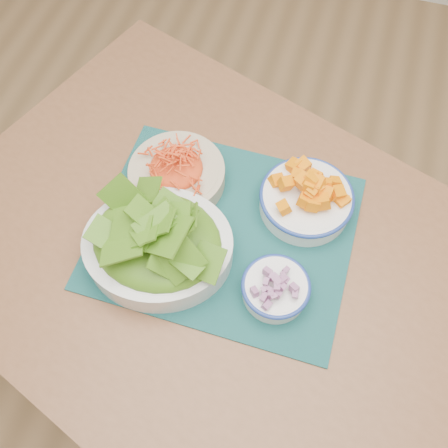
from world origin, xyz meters
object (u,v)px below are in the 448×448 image
at_px(carrot_bowl, 177,171).
at_px(squash_bowl, 307,195).
at_px(placemat, 224,232).
at_px(lettuce_bowl, 157,241).
at_px(table, 239,285).
at_px(onion_bowl, 276,287).

height_order(carrot_bowl, squash_bowl, squash_bowl).
bearing_deg(carrot_bowl, placemat, -34.24).
xyz_separation_m(carrot_bowl, lettuce_bowl, (0.02, -0.17, 0.02)).
xyz_separation_m(table, onion_bowl, (0.08, -0.03, 0.13)).
height_order(carrot_bowl, onion_bowl, carrot_bowl).
relative_size(table, placemat, 2.88).
xyz_separation_m(placemat, onion_bowl, (0.13, -0.10, 0.03)).
relative_size(carrot_bowl, onion_bowl, 1.98).
bearing_deg(lettuce_bowl, placemat, 26.15).
bearing_deg(lettuce_bowl, table, -5.65).
bearing_deg(onion_bowl, lettuce_bowl, 176.56).
bearing_deg(squash_bowl, lettuce_bowl, -142.80).
height_order(placemat, carrot_bowl, carrot_bowl).
relative_size(table, onion_bowl, 11.38).
bearing_deg(carrot_bowl, squash_bowl, 3.04).
xyz_separation_m(table, squash_bowl, (0.09, 0.16, 0.14)).
xyz_separation_m(table, lettuce_bowl, (-0.15, -0.02, 0.16)).
bearing_deg(squash_bowl, onion_bowl, -93.91).
bearing_deg(placemat, onion_bowl, -37.36).
relative_size(placemat, lettuce_bowl, 1.53).
relative_size(squash_bowl, onion_bowl, 1.56).
bearing_deg(table, lettuce_bowl, -152.25).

